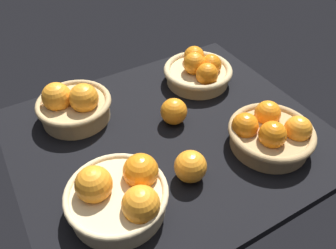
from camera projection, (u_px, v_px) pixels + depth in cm
name	position (u px, v px, depth cm)	size (l,w,h in cm)	color
market_tray	(170.00, 139.00, 96.38)	(84.00, 72.00, 3.00)	black
basket_near_left	(120.00, 195.00, 74.65)	(23.04, 23.04, 12.03)	#D3BC8C
basket_far_right	(199.00, 71.00, 111.59)	(22.60, 22.60, 11.07)	tan
basket_near_right	(270.00, 133.00, 89.79)	(22.81, 22.81, 10.53)	tan
basket_far_left	(74.00, 105.00, 97.57)	(21.47, 21.47, 12.18)	tan
loose_orange_front_gap	(190.00, 167.00, 81.57)	(7.99, 7.99, 7.99)	orange
loose_orange_back_gap	(174.00, 111.00, 96.95)	(7.71, 7.71, 7.71)	orange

